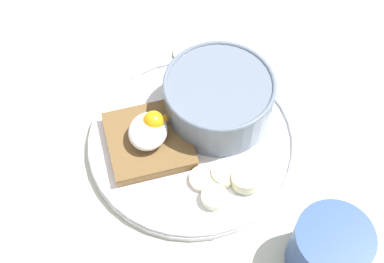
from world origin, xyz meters
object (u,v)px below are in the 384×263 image
banana_slice_right (224,174)px  coffee_mug (329,249)px  poached_egg (149,129)px  banana_slice_back (246,180)px  banana_slice_front (203,179)px  toast_slice (149,140)px  oatmeal_bowl (219,98)px  banana_slice_left (214,197)px  spoon (189,37)px

banana_slice_right → coffee_mug: 15.51cm
poached_egg → banana_slice_back: poached_egg is taller
banana_slice_back → banana_slice_right: 2.82cm
banana_slice_front → toast_slice: bearing=63.3°
toast_slice → banana_slice_back: (-3.28, -13.05, -0.09)cm
oatmeal_bowl → banana_slice_left: 13.29cm
toast_slice → coffee_mug: bearing=-115.7°
spoon → banana_slice_back: bearing=-153.2°
toast_slice → banana_slice_right: bearing=-105.8°
poached_egg → banana_slice_left: 11.78cm
poached_egg → banana_slice_back: (-3.53, -12.93, -2.34)cm
banana_slice_front → banana_slice_back: 5.27cm
banana_slice_front → coffee_mug: coffee_mug is taller
oatmeal_bowl → spoon: (13.10, 6.50, -3.86)cm
toast_slice → poached_egg: 2.28cm
toast_slice → banana_slice_left: toast_slice is taller
banana_slice_back → coffee_mug: coffee_mug is taller
banana_slice_front → banana_slice_back: size_ratio=0.90×
oatmeal_bowl → banana_slice_back: 11.48cm
toast_slice → banana_slice_back: bearing=-104.1°
toast_slice → banana_slice_right: (-2.90, -10.26, -0.31)cm
banana_slice_front → spoon: banana_slice_front is taller
toast_slice → coffee_mug: coffee_mug is taller
banana_slice_left → banana_slice_right: 3.40cm
banana_slice_front → spoon: (23.71, 6.45, -1.07)cm
oatmeal_bowl → toast_slice: (-6.67, 7.89, -2.36)cm
oatmeal_bowl → banana_slice_right: 10.22cm
banana_slice_left → coffee_mug: (-4.91, -13.56, 2.38)cm
toast_slice → oatmeal_bowl: bearing=-49.8°
coffee_mug → toast_slice: bearing=64.3°
banana_slice_left → banana_slice_right: bearing=-11.0°
banana_slice_left → banana_slice_back: 4.53cm
coffee_mug → spoon: 37.99cm
banana_slice_front → spoon: bearing=15.2°
oatmeal_bowl → spoon: 15.12cm
coffee_mug → spoon: (30.92, 21.79, -3.60)cm
coffee_mug → oatmeal_bowl: bearing=40.6°
poached_egg → spoon: bearing=-3.7°
banana_slice_front → banana_slice_left: banana_slice_left is taller
oatmeal_bowl → banana_slice_back: bearing=-152.6°
banana_slice_back → spoon: (23.05, 11.66, -1.42)cm
banana_slice_right → spoon: (22.67, 8.87, -1.20)cm
spoon → banana_slice_right: bearing=-158.6°
oatmeal_bowl → spoon: oatmeal_bowl is taller
banana_slice_right → banana_slice_back: bearing=-97.8°
banana_slice_front → banana_slice_left: (-2.29, -1.78, 0.14)cm
banana_slice_front → coffee_mug: size_ratio=0.50×
banana_slice_back → spoon: bearing=26.8°
toast_slice → coffee_mug: 25.80cm
poached_egg → banana_slice_left: bearing=-124.3°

